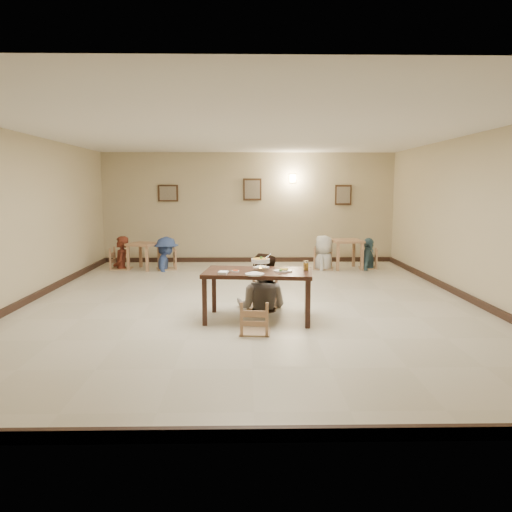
{
  "coord_description": "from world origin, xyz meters",
  "views": [
    {
      "loc": [
        -0.07,
        -8.78,
        2.04
      ],
      "look_at": [
        0.09,
        -0.71,
        0.94
      ],
      "focal_mm": 35.0,
      "sensor_mm": 36.0,
      "label": 1
    }
  ],
  "objects_px": {
    "curry_warmer": "(260,261)",
    "bg_chair_rl": "(324,249)",
    "main_diner": "(262,253)",
    "bg_diner_a": "(120,236)",
    "bg_chair_ll": "(121,249)",
    "bg_chair_lr": "(166,250)",
    "main_table": "(258,276)",
    "chair_far": "(263,278)",
    "bg_chair_rr": "(368,250)",
    "chair_near": "(255,302)",
    "bg_diner_c": "(324,235)",
    "drink_glass": "(306,266)",
    "bg_table_left": "(144,248)",
    "bg_table_right": "(346,245)",
    "bg_diner_b": "(166,237)",
    "bg_diner_d": "(369,238)"
  },
  "relations": [
    {
      "from": "main_diner",
      "to": "bg_diner_a",
      "type": "height_order",
      "value": "main_diner"
    },
    {
      "from": "curry_warmer",
      "to": "bg_table_left",
      "type": "bearing_deg",
      "value": 119.84
    },
    {
      "from": "main_table",
      "to": "bg_table_left",
      "type": "xyz_separation_m",
      "value": [
        -2.77,
        4.93,
        -0.15
      ]
    },
    {
      "from": "bg_diner_c",
      "to": "bg_diner_d",
      "type": "bearing_deg",
      "value": 111.11
    },
    {
      "from": "bg_diner_c",
      "to": "bg_chair_ll",
      "type": "bearing_deg",
      "value": -73.69
    },
    {
      "from": "curry_warmer",
      "to": "main_diner",
      "type": "bearing_deg",
      "value": 86.59
    },
    {
      "from": "chair_far",
      "to": "main_diner",
      "type": "distance_m",
      "value": 0.44
    },
    {
      "from": "chair_far",
      "to": "bg_chair_ll",
      "type": "bearing_deg",
      "value": 140.45
    },
    {
      "from": "chair_far",
      "to": "chair_near",
      "type": "bearing_deg",
      "value": -85.34
    },
    {
      "from": "bg_table_left",
      "to": "bg_table_right",
      "type": "relative_size",
      "value": 1.05
    },
    {
      "from": "chair_near",
      "to": "bg_diner_b",
      "type": "distance_m",
      "value": 6.02
    },
    {
      "from": "chair_far",
      "to": "curry_warmer",
      "type": "height_order",
      "value": "same"
    },
    {
      "from": "bg_chair_lr",
      "to": "bg_chair_rr",
      "type": "xyz_separation_m",
      "value": [
        5.13,
        0.07,
        -0.02
      ]
    },
    {
      "from": "bg_chair_lr",
      "to": "main_table",
      "type": "bearing_deg",
      "value": 9.57
    },
    {
      "from": "curry_warmer",
      "to": "bg_chair_rl",
      "type": "bearing_deg",
      "value": 70.28
    },
    {
      "from": "bg_chair_lr",
      "to": "bg_diner_d",
      "type": "relative_size",
      "value": 0.63
    },
    {
      "from": "chair_near",
      "to": "drink_glass",
      "type": "bearing_deg",
      "value": -133.72
    },
    {
      "from": "chair_near",
      "to": "bg_chair_rr",
      "type": "bearing_deg",
      "value": -113.08
    },
    {
      "from": "bg_chair_ll",
      "to": "drink_glass",
      "type": "bearing_deg",
      "value": -140.42
    },
    {
      "from": "main_diner",
      "to": "drink_glass",
      "type": "relative_size",
      "value": 12.12
    },
    {
      "from": "bg_chair_lr",
      "to": "bg_diner_b",
      "type": "height_order",
      "value": "bg_diner_b"
    },
    {
      "from": "main_table",
      "to": "bg_chair_rr",
      "type": "bearing_deg",
      "value": 65.83
    },
    {
      "from": "drink_glass",
      "to": "bg_diner_a",
      "type": "bearing_deg",
      "value": 129.46
    },
    {
      "from": "drink_glass",
      "to": "bg_chair_ll",
      "type": "height_order",
      "value": "bg_chair_ll"
    },
    {
      "from": "bg_table_left",
      "to": "bg_chair_rr",
      "type": "bearing_deg",
      "value": 0.38
    },
    {
      "from": "curry_warmer",
      "to": "chair_near",
      "type": "bearing_deg",
      "value": -97.37
    },
    {
      "from": "chair_near",
      "to": "bg_diner_c",
      "type": "relative_size",
      "value": 0.53
    },
    {
      "from": "bg_diner_c",
      "to": "drink_glass",
      "type": "bearing_deg",
      "value": 5.06
    },
    {
      "from": "drink_glass",
      "to": "bg_chair_ll",
      "type": "distance_m",
      "value": 6.43
    },
    {
      "from": "curry_warmer",
      "to": "bg_chair_lr",
      "type": "height_order",
      "value": "curry_warmer"
    },
    {
      "from": "curry_warmer",
      "to": "bg_chair_ll",
      "type": "xyz_separation_m",
      "value": [
        -3.38,
        4.92,
        -0.41
      ]
    },
    {
      "from": "bg_chair_ll",
      "to": "bg_chair_lr",
      "type": "xyz_separation_m",
      "value": [
        1.15,
        -0.06,
        -0.02
      ]
    },
    {
      "from": "bg_table_right",
      "to": "drink_glass",
      "type": "bearing_deg",
      "value": -108.14
    },
    {
      "from": "drink_glass",
      "to": "bg_chair_rr",
      "type": "distance_m",
      "value": 5.45
    },
    {
      "from": "main_diner",
      "to": "bg_diner_c",
      "type": "relative_size",
      "value": 1.11
    },
    {
      "from": "main_table",
      "to": "bg_chair_rr",
      "type": "relative_size",
      "value": 1.83
    },
    {
      "from": "main_table",
      "to": "curry_warmer",
      "type": "xyz_separation_m",
      "value": [
        0.04,
        0.03,
        0.23
      ]
    },
    {
      "from": "main_diner",
      "to": "bg_table_left",
      "type": "height_order",
      "value": "main_diner"
    },
    {
      "from": "bg_table_left",
      "to": "bg_table_right",
      "type": "xyz_separation_m",
      "value": [
        5.13,
        -0.01,
        0.07
      ]
    },
    {
      "from": "chair_far",
      "to": "bg_diner_d",
      "type": "relative_size",
      "value": 0.65
    },
    {
      "from": "main_table",
      "to": "chair_far",
      "type": "distance_m",
      "value": 0.8
    },
    {
      "from": "chair_near",
      "to": "bg_table_right",
      "type": "bearing_deg",
      "value": -108.51
    },
    {
      "from": "curry_warmer",
      "to": "bg_diner_c",
      "type": "height_order",
      "value": "bg_diner_c"
    },
    {
      "from": "bg_chair_lr",
      "to": "bg_chair_rr",
      "type": "bearing_deg",
      "value": 76.17
    },
    {
      "from": "bg_table_right",
      "to": "bg_diner_c",
      "type": "bearing_deg",
      "value": -176.23
    },
    {
      "from": "bg_chair_ll",
      "to": "bg_chair_lr",
      "type": "height_order",
      "value": "bg_chair_ll"
    },
    {
      "from": "main_diner",
      "to": "bg_diner_c",
      "type": "bearing_deg",
      "value": -93.98
    },
    {
      "from": "bg_diner_b",
      "to": "bg_diner_c",
      "type": "bearing_deg",
      "value": -96.69
    },
    {
      "from": "bg_chair_rl",
      "to": "bg_diner_d",
      "type": "distance_m",
      "value": 1.18
    },
    {
      "from": "bg_table_left",
      "to": "bg_diner_c",
      "type": "distance_m",
      "value": 4.56
    }
  ]
}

